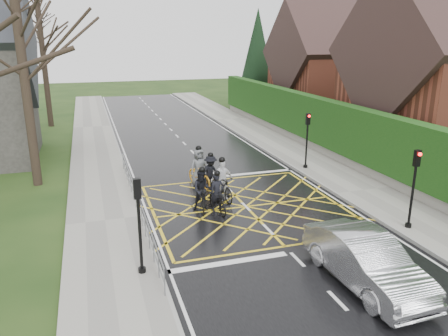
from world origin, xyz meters
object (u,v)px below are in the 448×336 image
cyclist_rear (218,198)px  cyclist_front (222,184)px  cyclist_lead (199,172)px  cyclist_mid (211,176)px  car (366,261)px  cyclist_back (203,194)px

cyclist_rear → cyclist_front: bearing=60.1°
cyclist_front → cyclist_lead: 2.31m
cyclist_mid → cyclist_front: 1.47m
cyclist_rear → cyclist_front: size_ratio=0.92×
cyclist_rear → cyclist_front: 1.43m
cyclist_lead → car: (2.47, -10.35, 0.07)m
cyclist_mid → cyclist_front: cyclist_front is taller
cyclist_mid → car: bearing=-100.2°
cyclist_front → car: (1.96, -8.10, 0.03)m
cyclist_rear → car: (2.57, -6.81, 0.19)m
cyclist_back → cyclist_mid: bearing=79.3°
cyclist_mid → cyclist_lead: (-0.39, 0.79, 0.03)m
cyclist_mid → cyclist_back: bearing=-136.0°
cyclist_rear → car: cyclist_rear is taller
car → cyclist_front: bearing=101.7°
cyclist_mid → cyclist_lead: bearing=93.4°
cyclist_mid → cyclist_lead: cyclist_lead is taller
cyclist_back → cyclist_lead: bearing=91.0°
cyclist_mid → car: (2.08, -9.56, 0.09)m
cyclist_mid → cyclist_front: size_ratio=0.98×
cyclist_lead → cyclist_mid: bearing=-78.6°
cyclist_rear → cyclist_mid: 2.80m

